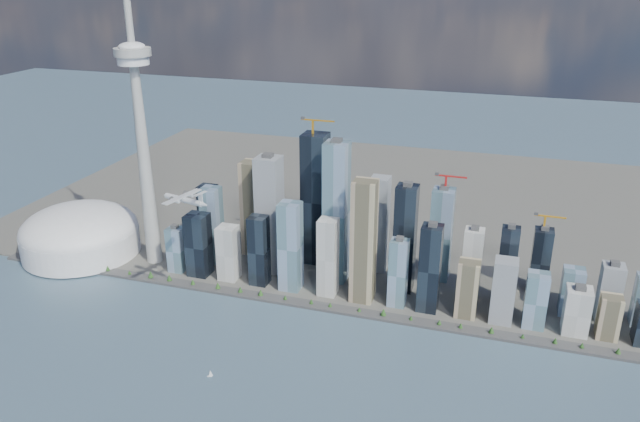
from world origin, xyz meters
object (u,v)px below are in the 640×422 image
(sailboat_west, at_px, (210,374))
(airplane, at_px, (185,199))
(needle_tower, at_px, (141,129))
(dome_stadium, at_px, (80,233))

(sailboat_west, bearing_deg, airplane, 104.87)
(airplane, relative_size, sailboat_west, 7.82)
(needle_tower, bearing_deg, dome_stadium, -175.91)
(dome_stadium, xyz_separation_m, airplane, (282.64, -115.88, 137.92))
(dome_stadium, distance_m, airplane, 335.17)
(needle_tower, bearing_deg, airplane, -41.43)
(needle_tower, distance_m, sailboat_west, 423.03)
(dome_stadium, xyz_separation_m, sailboat_west, (377.98, -251.17, -36.20))
(needle_tower, distance_m, airplane, 199.03)
(needle_tower, relative_size, dome_stadium, 2.75)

